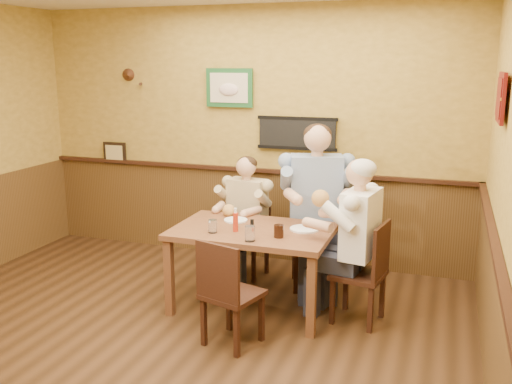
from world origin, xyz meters
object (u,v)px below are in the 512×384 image
at_px(diner_white_elder, 360,251).
at_px(salt_shaker, 236,222).
at_px(water_glass_left, 213,226).
at_px(water_glass_mid, 250,234).
at_px(diner_tan_shirt, 247,223).
at_px(chair_near_side, 233,292).
at_px(pepper_shaker, 252,224).
at_px(dining_table, 253,239).
at_px(hot_sauce_bottle, 235,221).
at_px(chair_back_right, 315,237).
at_px(cola_tumbler, 279,231).
at_px(chair_back_left, 248,239).
at_px(diner_blue_polo, 315,216).
at_px(chair_right_end, 359,272).

xyz_separation_m(diner_white_elder, salt_shaker, (-1.11, -0.03, 0.16)).
relative_size(water_glass_left, water_glass_mid, 0.89).
bearing_deg(diner_tan_shirt, chair_near_side, -66.66).
bearing_deg(pepper_shaker, dining_table, -39.60).
xyz_separation_m(water_glass_left, hot_sauce_bottle, (0.17, 0.10, 0.04)).
height_order(chair_back_right, cola_tumbler, chair_back_right).
bearing_deg(cola_tumbler, diner_tan_shirt, 123.94).
bearing_deg(diner_white_elder, chair_back_right, -130.79).
height_order(chair_back_left, water_glass_mid, water_glass_mid).
height_order(diner_white_elder, hot_sauce_bottle, diner_white_elder).
bearing_deg(salt_shaker, diner_tan_shirt, 101.67).
relative_size(diner_blue_polo, water_glass_mid, 11.31).
xyz_separation_m(chair_back_left, diner_white_elder, (1.26, -0.70, 0.24)).
relative_size(water_glass_mid, cola_tumbler, 1.18).
distance_m(diner_white_elder, water_glass_mid, 0.95).
xyz_separation_m(dining_table, pepper_shaker, (-0.01, 0.00, 0.13)).
height_order(chair_back_left, salt_shaker, salt_shaker).
height_order(chair_back_right, pepper_shaker, chair_back_right).
bearing_deg(dining_table, cola_tumbler, -29.90).
distance_m(chair_back_right, pepper_shaker, 0.85).
bearing_deg(dining_table, water_glass_mid, -74.19).
bearing_deg(water_glass_mid, chair_back_left, 110.79).
xyz_separation_m(dining_table, diner_tan_shirt, (-0.31, 0.73, -0.09)).
relative_size(chair_back_left, cola_tumbler, 7.32).
relative_size(diner_tan_shirt, diner_blue_polo, 0.78).
relative_size(dining_table, hot_sauce_bottle, 7.41).
bearing_deg(cola_tumbler, salt_shaker, 159.26).
relative_size(diner_blue_polo, hot_sauce_bottle, 7.74).
bearing_deg(chair_near_side, salt_shaker, -54.88).
height_order(diner_white_elder, pepper_shaker, diner_white_elder).
distance_m(diner_blue_polo, diner_white_elder, 0.85).
distance_m(chair_near_side, diner_tan_shirt, 1.48).
bearing_deg(chair_right_end, chair_back_right, -130.79).
bearing_deg(hot_sauce_bottle, chair_right_end, 8.42).
bearing_deg(chair_near_side, chair_back_right, -87.39).
xyz_separation_m(water_glass_mid, hot_sauce_bottle, (-0.21, 0.22, 0.03)).
bearing_deg(diner_blue_polo, salt_shaker, -147.43).
height_order(chair_back_left, water_glass_left, water_glass_left).
bearing_deg(chair_near_side, water_glass_left, -35.75).
bearing_deg(diner_white_elder, cola_tumbler, -63.20).
distance_m(chair_back_left, hot_sauce_bottle, 0.98).
bearing_deg(chair_back_right, water_glass_mid, -124.42).
distance_m(chair_right_end, water_glass_left, 1.32).
xyz_separation_m(water_glass_left, water_glass_mid, (0.39, -0.12, 0.01)).
bearing_deg(salt_shaker, chair_near_side, -71.29).
relative_size(chair_back_left, hot_sauce_bottle, 4.23).
bearing_deg(cola_tumbler, dining_table, 150.10).
relative_size(hot_sauce_bottle, salt_shaker, 2.06).
height_order(dining_table, chair_near_side, chair_near_side).
height_order(dining_table, chair_right_end, chair_right_end).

